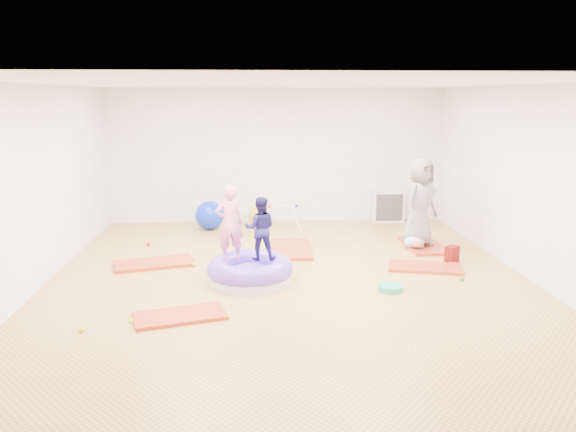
{
  "coord_description": "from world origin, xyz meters",
  "views": [
    {
      "loc": [
        -0.54,
        -7.77,
        2.64
      ],
      "look_at": [
        0.0,
        0.3,
        0.9
      ],
      "focal_mm": 35.0,
      "sensor_mm": 36.0,
      "label": 1
    }
  ],
  "objects": [
    {
      "name": "backpack",
      "position": [
        2.69,
        0.75,
        0.13
      ],
      "size": [
        0.27,
        0.25,
        0.27
      ],
      "primitive_type": "cube",
      "rotation": [
        0.0,
        0.0,
        0.67
      ],
      "color": "#9F0A0B",
      "rests_on": "ground"
    },
    {
      "name": "cube_shelf",
      "position": [
        2.37,
        3.79,
        0.33
      ],
      "size": [
        0.66,
        0.33,
        0.66
      ],
      "color": "silver",
      "rests_on": "ground"
    },
    {
      "name": "gym_mat_right",
      "position": [
        2.15,
        0.43,
        0.02
      ],
      "size": [
        1.23,
        0.82,
        0.05
      ],
      "primitive_type": "cube",
      "rotation": [
        0.0,
        0.0,
        -0.25
      ],
      "color": "#AA3D22",
      "rests_on": "ground"
    },
    {
      "name": "child_pink",
      "position": [
        -0.85,
        0.05,
        0.91
      ],
      "size": [
        0.45,
        0.34,
        1.1
      ],
      "primitive_type": "imported",
      "rotation": [
        0.0,
        0.0,
        3.36
      ],
      "color": "pink",
      "rests_on": "inflatable_cushion"
    },
    {
      "name": "yellow_toy",
      "position": [
        -1.92,
        -1.37,
        0.01
      ],
      "size": [
        0.19,
        0.19,
        0.03
      ],
      "primitive_type": "cylinder",
      "color": "yellow",
      "rests_on": "ground"
    },
    {
      "name": "exercise_ball_blue",
      "position": [
        -1.38,
        3.3,
        0.29
      ],
      "size": [
        0.58,
        0.58,
        0.58
      ],
      "primitive_type": "sphere",
      "color": "#0C28D2",
      "rests_on": "ground"
    },
    {
      "name": "child_navy",
      "position": [
        -0.42,
        0.07,
        0.82
      ],
      "size": [
        0.47,
        0.37,
        0.92
      ],
      "primitive_type": "imported",
      "rotation": [
        0.0,
        0.0,
        3.09
      ],
      "color": "#1A1652",
      "rests_on": "inflatable_cushion"
    },
    {
      "name": "gym_mat_rear_right",
      "position": [
        2.51,
        1.71,
        0.03
      ],
      "size": [
        0.62,
        1.23,
        0.05
      ],
      "primitive_type": "cube",
      "rotation": [
        0.0,
        0.0,
        1.57
      ],
      "color": "#AA3D22",
      "rests_on": "ground"
    },
    {
      "name": "infant_play_gym",
      "position": [
        0.08,
        2.95,
        0.36
      ],
      "size": [
        0.71,
        0.68,
        0.55
      ],
      "rotation": [
        0.0,
        0.0,
        -0.04
      ],
      "color": "silver",
      "rests_on": "ground"
    },
    {
      "name": "ball_pit_balls",
      "position": [
        -0.33,
        0.51,
        0.03
      ],
      "size": [
        5.07,
        3.82,
        0.07
      ],
      "color": "yellow",
      "rests_on": "ground"
    },
    {
      "name": "room",
      "position": [
        0.0,
        0.0,
        1.4
      ],
      "size": [
        7.01,
        8.01,
        2.81
      ],
      "color": "tan",
      "rests_on": "ground"
    },
    {
      "name": "inflatable_cushion",
      "position": [
        -0.57,
        -0.01,
        0.15
      ],
      "size": [
        1.24,
        1.24,
        0.39
      ],
      "rotation": [
        0.0,
        0.0,
        -0.06
      ],
      "color": "silver",
      "rests_on": "ground"
    },
    {
      "name": "infant",
      "position": [
        2.29,
        1.46,
        0.16
      ],
      "size": [
        0.36,
        0.36,
        0.21
      ],
      "color": "#A8CDFF",
      "rests_on": "gym_mat_rear_right"
    },
    {
      "name": "balance_disc",
      "position": [
        1.37,
        -0.51,
        0.04
      ],
      "size": [
        0.35,
        0.35,
        0.08
      ],
      "primitive_type": "cylinder",
      "color": "teal",
      "rests_on": "ground"
    },
    {
      "name": "adult_caregiver",
      "position": [
        2.4,
        1.64,
        0.82
      ],
      "size": [
        0.9,
        0.85,
        1.54
      ],
      "primitive_type": "imported",
      "rotation": [
        0.0,
        0.0,
        0.66
      ],
      "color": "slate",
      "rests_on": "gym_mat_rear_right"
    },
    {
      "name": "gym_mat_mid_left",
      "position": [
        -2.1,
        0.92,
        0.03
      ],
      "size": [
        1.35,
        0.93,
        0.05
      ],
      "primitive_type": "cube",
      "rotation": [
        0.0,
        0.0,
        0.28
      ],
      "color": "#AA3D22",
      "rests_on": "ground"
    },
    {
      "name": "exercise_ball_orange",
      "position": [
        -0.38,
        3.57,
        0.22
      ],
      "size": [
        0.43,
        0.43,
        0.43
      ],
      "primitive_type": "sphere",
      "color": "gold",
      "rests_on": "ground"
    },
    {
      "name": "gym_mat_center_back",
      "position": [
        0.16,
        1.61,
        0.03
      ],
      "size": [
        0.66,
        1.3,
        0.05
      ],
      "primitive_type": "cube",
      "rotation": [
        0.0,
        0.0,
        1.56
      ],
      "color": "#AA3D22",
      "rests_on": "ground"
    },
    {
      "name": "gym_mat_front_left",
      "position": [
        -1.42,
        -1.3,
        0.02
      ],
      "size": [
        1.2,
        0.83,
        0.05
      ],
      "primitive_type": "cube",
      "rotation": [
        0.0,
        0.0,
        0.28
      ],
      "color": "#AA3D22",
      "rests_on": "ground"
    }
  ]
}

